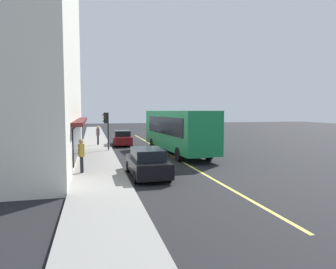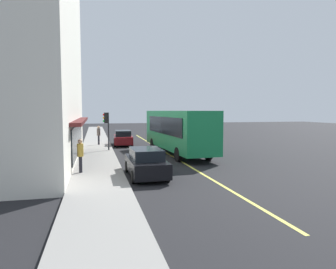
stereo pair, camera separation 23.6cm
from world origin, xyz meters
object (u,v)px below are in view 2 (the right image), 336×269
Objects in this scene: pedestrian_near_storefront at (80,152)px; bus at (177,130)px; traffic_light at (106,122)px; pedestrian_by_curb at (99,133)px; car_navy at (166,134)px; car_black at (146,163)px; car_maroon at (123,138)px.

bus is at bearing -47.49° from pedestrian_near_storefront.
traffic_light is 1.72× the size of pedestrian_by_curb.
car_navy is (10.63, -1.61, -1.24)m from bus.
pedestrian_by_curb is (-3.52, 7.74, 0.54)m from car_navy.
car_navy is 2.35× the size of pedestrian_near_storefront.
car_black is at bearing -171.38° from pedestrian_by_curb.
car_black is at bearing 163.49° from car_navy.
car_black is at bearing 179.44° from car_maroon.
car_black is at bearing -109.11° from pedestrian_near_storefront.
traffic_light is at bearing -172.15° from pedestrian_by_curb.
traffic_light is 5.29m from car_maroon.
car_black is 3.63m from pedestrian_near_storefront.
car_navy is 6.30m from car_maroon.
bus is 8.25m from car_maroon.
car_maroon is 14.37m from pedestrian_near_storefront.
bus reaches higher than car_navy.
bus reaches higher than car_maroon.
pedestrian_near_storefront is at bearing 165.71° from car_maroon.
pedestrian_near_storefront is (1.18, 3.40, 0.52)m from car_black.
bus is 9.42m from pedestrian_by_curb.
car_navy is 0.98× the size of car_maroon.
car_black is (-18.46, 5.47, 0.00)m from car_navy.
car_maroon is 2.40× the size of pedestrian_near_storefront.
car_maroon is at bearing 27.12° from bus.
traffic_light reaches higher than car_black.
car_black is (-7.83, 3.86, -1.24)m from bus.
traffic_light is at bearing 158.89° from car_maroon.
traffic_light is at bearing 64.65° from bus.
traffic_light is 0.74× the size of car_navy.
car_navy and car_maroon have the same top height.
traffic_light reaches higher than pedestrian_near_storefront.
car_navy is 19.44m from pedestrian_near_storefront.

